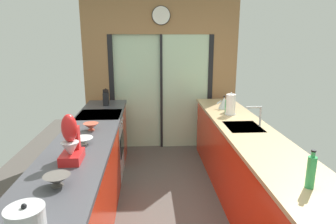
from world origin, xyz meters
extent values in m
cube|color=#4C4742|center=(0.00, 0.60, -0.01)|extent=(5.04, 7.60, 0.02)
cube|color=olive|center=(0.00, 2.40, 2.35)|extent=(2.64, 0.08, 0.70)
cube|color=#B2D1AD|center=(-0.42, 2.42, 1.00)|extent=(0.80, 0.02, 2.00)
cube|color=#B2D1AD|center=(0.42, 2.38, 1.00)|extent=(0.80, 0.02, 2.00)
cube|color=black|center=(-0.86, 2.40, 1.00)|extent=(0.08, 0.10, 2.00)
cube|color=black|center=(0.86, 2.40, 1.00)|extent=(0.08, 0.10, 2.00)
cube|color=black|center=(0.00, 2.40, 1.00)|extent=(0.04, 0.10, 2.00)
cube|color=olive|center=(-1.11, 2.40, 1.00)|extent=(0.42, 0.08, 2.00)
cube|color=olive|center=(1.11, 2.40, 1.00)|extent=(0.42, 0.08, 2.00)
cylinder|color=white|center=(0.00, 2.34, 2.30)|extent=(0.29, 0.03, 0.29)
torus|color=black|center=(0.00, 2.34, 2.30)|extent=(0.31, 0.02, 0.31)
cube|color=red|center=(-0.91, -0.33, 0.44)|extent=(0.58, 2.55, 0.88)
cube|color=red|center=(-0.91, 1.88, 0.44)|extent=(0.58, 0.65, 0.88)
cube|color=#3D3D42|center=(-0.91, 0.30, 0.90)|extent=(0.62, 3.80, 0.04)
cube|color=red|center=(0.91, 0.30, 0.44)|extent=(0.58, 3.80, 0.88)
cube|color=tan|center=(0.91, 0.30, 0.90)|extent=(0.62, 3.80, 0.04)
cube|color=#B7BABC|center=(0.89, 0.55, 0.90)|extent=(0.40, 0.48, 0.05)
cylinder|color=#B7BABC|center=(1.09, 0.55, 1.04)|extent=(0.02, 0.02, 0.24)
cylinder|color=#B7BABC|center=(1.00, 0.55, 1.15)|extent=(0.18, 0.02, 0.02)
cube|color=#B7BABC|center=(-0.91, 1.25, 0.44)|extent=(0.58, 0.60, 0.88)
cube|color=black|center=(-0.61, 1.25, 0.48)|extent=(0.01, 0.48, 0.28)
cube|color=black|center=(-0.91, 1.25, 0.91)|extent=(0.58, 0.60, 0.03)
cylinder|color=#B7BABC|center=(-0.61, 1.07, 0.80)|extent=(0.02, 0.04, 0.04)
cylinder|color=#B7BABC|center=(-0.61, 1.25, 0.80)|extent=(0.02, 0.04, 0.04)
cylinder|color=#B7BABC|center=(-0.61, 1.43, 0.80)|extent=(0.02, 0.04, 0.04)
cylinder|color=#514C47|center=(-0.89, -0.78, 0.92)|extent=(0.09, 0.09, 0.01)
cone|color=#514C47|center=(-0.89, -0.78, 0.97)|extent=(0.19, 0.19, 0.07)
cylinder|color=silver|center=(-0.89, 0.08, 0.92)|extent=(0.09, 0.09, 0.01)
cone|color=silver|center=(-0.89, 0.08, 0.96)|extent=(0.20, 0.20, 0.06)
cylinder|color=#BC4C38|center=(-0.89, 0.53, 0.92)|extent=(0.08, 0.08, 0.01)
cone|color=#BC4C38|center=(-0.89, 0.53, 0.97)|extent=(0.17, 0.17, 0.07)
cube|color=black|center=(-0.89, 1.82, 1.02)|extent=(0.08, 0.14, 0.19)
cylinder|color=black|center=(-0.93, 1.82, 1.14)|extent=(0.02, 0.02, 0.06)
cylinder|color=black|center=(-0.91, 1.82, 1.14)|extent=(0.02, 0.02, 0.07)
cylinder|color=black|center=(-0.89, 1.82, 1.14)|extent=(0.02, 0.02, 0.08)
cylinder|color=black|center=(-0.87, 1.82, 1.14)|extent=(0.02, 0.02, 0.07)
cylinder|color=black|center=(-0.85, 1.82, 1.13)|extent=(0.02, 0.02, 0.06)
cube|color=red|center=(-0.89, -0.35, 0.96)|extent=(0.17, 0.26, 0.08)
cube|color=red|center=(-0.89, -0.25, 1.10)|extent=(0.10, 0.08, 0.20)
ellipsoid|color=red|center=(-0.89, -0.36, 1.22)|extent=(0.13, 0.12, 0.24)
cone|color=#B7BABC|center=(-0.89, -0.38, 1.04)|extent=(0.15, 0.15, 0.13)
cylinder|color=#B7BABC|center=(-0.89, -1.33, 1.00)|extent=(0.20, 0.20, 0.15)
cylinder|color=#B7BABC|center=(-0.89, -1.33, 1.08)|extent=(0.21, 0.21, 0.01)
sphere|color=black|center=(-0.89, -1.33, 1.09)|extent=(0.03, 0.03, 0.03)
cone|color=#B7BABC|center=(0.89, 1.48, 1.01)|extent=(0.16, 0.16, 0.17)
sphere|color=black|center=(0.89, 1.48, 1.10)|extent=(0.03, 0.03, 0.03)
cylinder|color=#B7BABC|center=(0.82, 1.48, 1.01)|extent=(0.08, 0.02, 0.07)
torus|color=black|center=(0.97, 1.48, 1.01)|extent=(0.11, 0.01, 0.11)
cylinder|color=#339E56|center=(0.89, -0.93, 1.04)|extent=(0.06, 0.06, 0.23)
cylinder|color=#339E56|center=(0.89, -0.93, 1.17)|extent=(0.03, 0.03, 0.04)
cylinder|color=black|center=(0.89, -0.93, 1.20)|extent=(0.03, 0.03, 0.01)
cylinder|color=#339E56|center=(0.89, 1.28, 1.00)|extent=(0.07, 0.07, 0.17)
cylinder|color=#339E56|center=(0.89, 1.28, 1.11)|extent=(0.03, 0.03, 0.04)
cylinder|color=black|center=(0.89, 1.28, 1.13)|extent=(0.04, 0.04, 0.01)
cylinder|color=#B7BABC|center=(0.89, 1.12, 0.93)|extent=(0.15, 0.15, 0.01)
cylinder|color=white|center=(0.89, 1.12, 1.07)|extent=(0.13, 0.13, 0.27)
sphere|color=#B7BABC|center=(0.89, 1.12, 1.22)|extent=(0.03, 0.03, 0.03)
camera|label=1|loc=(-0.23, -2.75, 1.95)|focal=31.66mm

